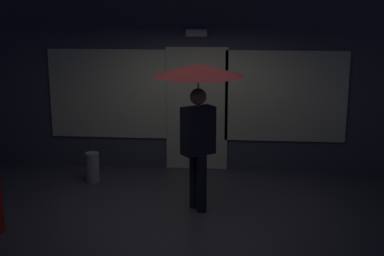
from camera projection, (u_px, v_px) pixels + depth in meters
The scene contains 4 objects.
ground_plane at pixel (185, 214), 7.75m from camera, with size 18.00×18.00×0.00m, color #423F44.
building_facade at pixel (198, 58), 9.55m from camera, with size 10.85×0.48×4.02m.
person_with_umbrella at pixel (198, 93), 7.54m from camera, with size 1.28×1.28×2.15m.
sidewalk_bollard at pixel (92, 167), 9.08m from camera, with size 0.23×0.23×0.51m, color #9E998E.
Camera 1 is at (0.74, -7.20, 3.03)m, focal length 50.49 mm.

